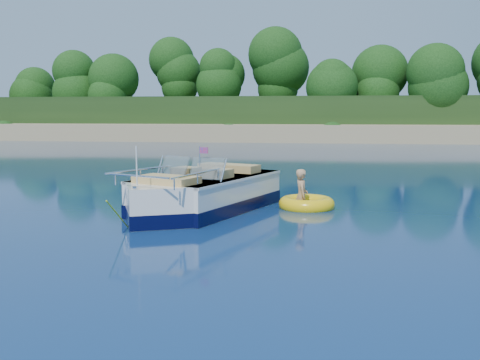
% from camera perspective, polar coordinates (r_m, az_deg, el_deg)
% --- Properties ---
extents(ground, '(160.00, 160.00, 0.00)m').
position_cam_1_polar(ground, '(11.01, 8.77, -6.42)').
color(ground, '#0B234D').
rests_on(ground, ground).
extents(shoreline, '(170.00, 59.00, 6.00)m').
position_cam_1_polar(shoreline, '(74.49, 8.22, 5.96)').
color(shoreline, tan).
rests_on(shoreline, ground).
extents(treeline, '(150.00, 7.12, 8.19)m').
position_cam_1_polar(treeline, '(51.80, 8.41, 10.47)').
color(treeline, black).
rests_on(treeline, ground).
extents(motorboat, '(3.68, 5.99, 2.10)m').
position_cam_1_polar(motorboat, '(13.87, -4.42, -1.79)').
color(motorboat, silver).
rests_on(motorboat, ground).
extents(tow_tube, '(1.99, 1.99, 0.40)m').
position_cam_1_polar(tow_tube, '(14.64, 7.11, -2.56)').
color(tow_tube, yellow).
rests_on(tow_tube, ground).
extents(boy, '(0.50, 0.86, 1.58)m').
position_cam_1_polar(boy, '(14.58, 6.53, -3.00)').
color(boy, tan).
rests_on(boy, ground).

